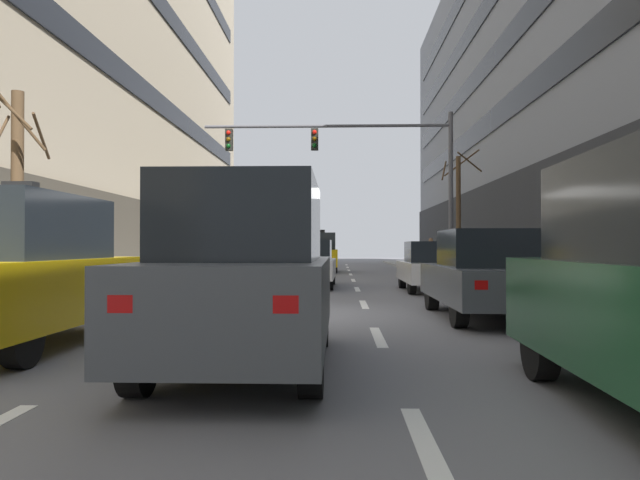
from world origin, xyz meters
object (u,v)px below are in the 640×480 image
Objects in this scene: taxi_driving_0 at (321,253)px; car_driving_3 at (247,275)px; pedestrian_1 at (531,264)px; street_tree_0 at (17,189)px; street_tree_2 at (458,211)px; traffic_signal_0 at (364,160)px; car_driving_2 at (277,251)px; taxi_driving_4 at (20,271)px; pedestrian_0 at (431,252)px; car_parked_1 at (487,275)px; taxi_driving_1 at (259,251)px; car_driving_5 at (308,264)px; car_parked_2 at (431,267)px.

taxi_driving_0 is 24.90m from car_driving_3.
taxi_driving_0 is 2.93× the size of pedestrian_1.
street_tree_0 is 0.95× the size of street_tree_2.
taxi_driving_0 is at bearing 102.08° from traffic_signal_0.
car_driving_2 is 1.01× the size of taxi_driving_4.
street_tree_2 reaches higher than street_tree_0.
street_tree_2 is at bearing 61.45° from taxi_driving_4.
car_driving_2 reaches higher than pedestrian_0.
pedestrian_1 is (-0.19, -15.83, -0.13)m from pedestrian_0.
street_tree_2 is at bearing 44.89° from street_tree_0.
taxi_driving_0 is 2.60× the size of pedestrian_0.
taxi_driving_0 is at bearing 100.84° from car_parked_1.
taxi_driving_1 is 1.07× the size of car_driving_5.
car_parked_2 is at bearing 70.98° from car_driving_3.
car_driving_5 is at bearing 114.99° from car_parked_1.
car_driving_5 is 2.90× the size of pedestrian_1.
taxi_driving_1 is at bearing 146.38° from street_tree_2.
taxi_driving_0 is 0.46× the size of traffic_signal_0.
car_driving_3 is 0.97× the size of car_parked_1.
traffic_signal_0 reaches higher than taxi_driving_4.
car_driving_5 is at bearing -127.51° from traffic_signal_0.
pedestrian_1 is (11.92, 0.57, -1.74)m from street_tree_0.
pedestrian_0 is at bearing 89.30° from pedestrian_1.
car_driving_5 is 1.05× the size of car_parked_2.
pedestrian_1 is (8.92, 5.78, -0.06)m from taxi_driving_4.
taxi_driving_4 is at bearing -118.55° from street_tree_2.
traffic_signal_0 is (5.32, -18.17, 3.73)m from car_driving_2.
pedestrian_0 is 15.83m from pedestrian_1.
car_parked_2 is (3.87, -13.37, -0.30)m from taxi_driving_0.
traffic_signal_0 reaches higher than car_parked_2.
car_driving_2 is 0.46× the size of traffic_signal_0.
taxi_driving_4 is at bearing -147.06° from pedestrian_1.
car_parked_2 is (3.98, 11.53, -0.31)m from car_driving_3.
pedestrian_1 is at bearing 2.73° from street_tree_0.
car_driving_3 is at bearing -109.02° from car_parked_2.
taxi_driving_1 is 11.79m from traffic_signal_0.
car_parked_2 is at bearing -107.73° from street_tree_2.
street_tree_0 reaches higher than car_parked_2.
car_driving_5 is at bearing -74.60° from taxi_driving_1.
car_parked_2 is at bearing -73.85° from taxi_driving_0.
taxi_driving_4 is 10.62m from pedestrian_1.
car_driving_3 reaches higher than car_driving_2.
car_parked_2 is 0.43× the size of traffic_signal_0.
taxi_driving_0 reaches higher than car_driving_2.
car_parked_1 is (3.95, -8.48, 0.05)m from car_driving_5.
traffic_signal_0 is at bearing -73.67° from car_driving_2.
taxi_driving_4 reaches higher than car_parked_2.
taxi_driving_4 is (-3.46, -23.73, -0.01)m from taxi_driving_0.
taxi_driving_0 is 1.00× the size of taxi_driving_4.
taxi_driving_0 is at bearing 70.76° from street_tree_0.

